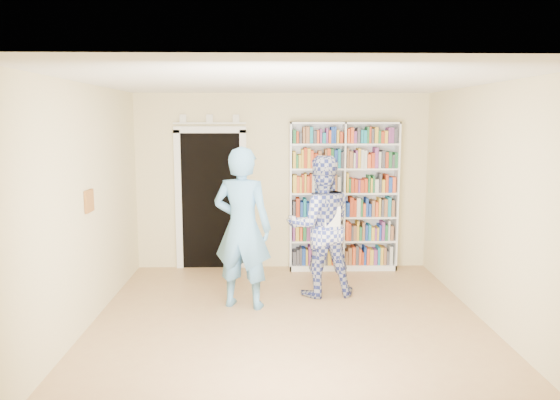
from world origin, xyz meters
The scene contains 11 objects.
floor centered at (0.00, 0.00, 0.00)m, with size 5.00×5.00×0.00m, color #AD7C53.
ceiling centered at (0.00, 0.00, 2.70)m, with size 5.00×5.00×0.00m, color white.
wall_back centered at (0.00, 2.50, 1.35)m, with size 4.50×4.50×0.00m, color beige.
wall_left centered at (-2.25, 0.00, 1.35)m, with size 5.00×5.00×0.00m, color beige.
wall_right centered at (2.25, 0.00, 1.35)m, with size 5.00×5.00×0.00m, color beige.
bookshelf centered at (0.93, 2.34, 1.14)m, with size 1.65×0.31×2.26m.
doorway centered at (-1.10, 2.48, 1.18)m, with size 1.10×0.08×2.43m.
wall_art centered at (-2.23, 0.20, 1.40)m, with size 0.03×0.25×0.25m, color brown.
man_blue centered at (-0.54, 0.66, 0.99)m, with size 0.72×0.48×1.99m, color #5792C1.
man_plaid centered at (0.46, 1.09, 0.92)m, with size 0.90×0.70×1.85m, color navy.
paper_sheet centered at (0.59, 0.86, 1.06)m, with size 0.22×0.01×0.31m, color white.
Camera 1 is at (-0.26, -5.88, 2.30)m, focal length 35.00 mm.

